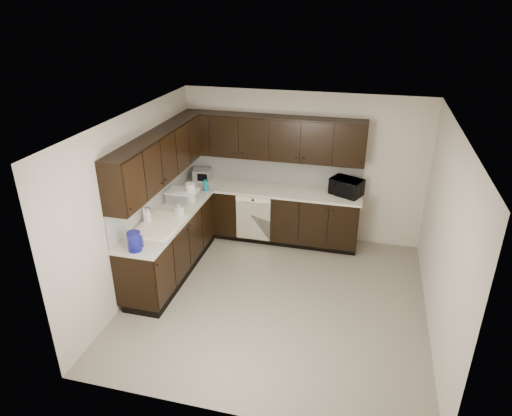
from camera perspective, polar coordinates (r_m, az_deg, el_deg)
The scene contains 20 objects.
floor at distance 6.49m, azimuth 2.56°, elevation -11.31°, with size 4.00×4.00×0.00m, color gray.
ceiling at distance 5.40m, azimuth 3.07°, elevation 10.61°, with size 4.00×4.00×0.00m, color white.
wall_back at distance 7.65m, azimuth 5.86°, elevation 5.09°, with size 4.00×0.02×2.50m, color #BFB4A3.
wall_left at distance 6.49m, azimuth -14.77°, elevation 0.61°, with size 0.02×4.00×2.50m, color #BFB4A3.
wall_right at distance 5.83m, azimuth 22.45°, elevation -3.42°, with size 0.02×4.00×2.50m, color #BFB4A3.
wall_front at distance 4.19m, azimuth -2.95°, elevation -13.21°, with size 4.00×0.02×2.50m, color #BFB4A3.
lower_cabinets at distance 7.40m, azimuth -3.24°, elevation -2.63°, with size 3.00×2.80×0.90m.
countertop at distance 7.18m, azimuth -3.36°, elevation 0.95°, with size 3.03×2.83×0.04m.
backsplash at distance 7.32m, azimuth -4.48°, elevation 3.63°, with size 3.00×2.80×0.48m.
upper_cabinets at distance 6.99m, azimuth -4.03°, elevation 7.72°, with size 3.00×2.80×0.70m.
dishwasher at distance 7.52m, azimuth -0.35°, elevation -0.98°, with size 0.58×0.04×0.78m.
sink at distance 6.50m, azimuth -11.99°, elevation -2.68°, with size 0.54×0.82×0.42m.
microwave at distance 7.41m, azimuth 11.22°, elevation 2.61°, with size 0.49×0.33×0.27m, color black.
soap_bottle_a at distance 6.65m, azimuth -9.58°, elevation -0.26°, with size 0.09×0.09×0.20m, color gray.
soap_bottle_b at distance 6.54m, azimuth -13.42°, elevation -0.76°, with size 0.10×0.10×0.26m, color gray.
toaster_oven at distance 7.93m, azimuth -6.71°, elevation 4.13°, with size 0.32×0.23×0.20m, color silver.
storage_bin at distance 7.14m, azimuth -9.13°, elevation 1.48°, with size 0.45×0.33×0.17m, color white.
blue_pitcher at distance 5.88m, azimuth -14.96°, elevation -4.06°, with size 0.17×0.17×0.26m, color navy.
teal_tumbler at distance 7.49m, azimuth -6.27°, elevation 2.81°, with size 0.08×0.08×0.18m, color #0B7A82.
paper_towel_roll at distance 7.08m, azimuth -8.16°, elevation 1.91°, with size 0.14×0.14×0.31m, color silver.
Camera 1 is at (1.01, -5.13, 3.83)m, focal length 32.00 mm.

